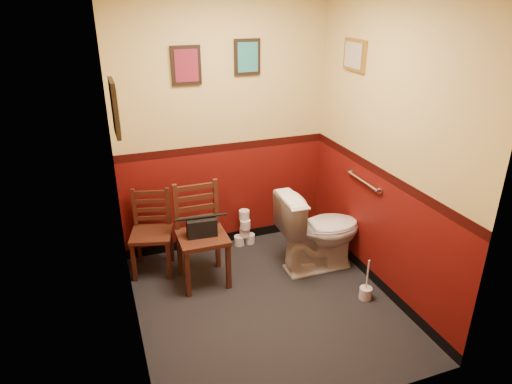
% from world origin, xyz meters
% --- Properties ---
extents(floor, '(2.20, 2.40, 0.00)m').
position_xyz_m(floor, '(0.00, 0.00, 0.00)').
color(floor, black).
rests_on(floor, ground).
extents(wall_back, '(2.20, 0.00, 2.70)m').
position_xyz_m(wall_back, '(0.00, 1.20, 1.35)').
color(wall_back, '#520D09').
rests_on(wall_back, ground).
extents(wall_front, '(2.20, 0.00, 2.70)m').
position_xyz_m(wall_front, '(0.00, -1.20, 1.35)').
color(wall_front, '#520D09').
rests_on(wall_front, ground).
extents(wall_left, '(0.00, 2.40, 2.70)m').
position_xyz_m(wall_left, '(-1.10, 0.00, 1.35)').
color(wall_left, '#520D09').
rests_on(wall_left, ground).
extents(wall_right, '(0.00, 2.40, 2.70)m').
position_xyz_m(wall_right, '(1.10, 0.00, 1.35)').
color(wall_right, '#520D09').
rests_on(wall_right, ground).
extents(grab_bar, '(0.05, 0.56, 0.06)m').
position_xyz_m(grab_bar, '(1.07, 0.25, 0.95)').
color(grab_bar, silver).
rests_on(grab_bar, wall_right).
extents(framed_print_back_a, '(0.28, 0.04, 0.36)m').
position_xyz_m(framed_print_back_a, '(-0.35, 1.18, 1.95)').
color(framed_print_back_a, black).
rests_on(framed_print_back_a, wall_back).
extents(framed_print_back_b, '(0.26, 0.04, 0.34)m').
position_xyz_m(framed_print_back_b, '(0.25, 1.18, 2.00)').
color(framed_print_back_b, black).
rests_on(framed_print_back_b, wall_back).
extents(framed_print_left, '(0.04, 0.30, 0.38)m').
position_xyz_m(framed_print_left, '(-1.08, 0.10, 1.85)').
color(framed_print_left, black).
rests_on(framed_print_left, wall_left).
extents(framed_print_right, '(0.04, 0.34, 0.28)m').
position_xyz_m(framed_print_right, '(1.08, 0.60, 2.05)').
color(framed_print_right, olive).
rests_on(framed_print_right, wall_right).
extents(toilet, '(0.85, 0.48, 0.82)m').
position_xyz_m(toilet, '(0.72, 0.40, 0.41)').
color(toilet, white).
rests_on(toilet, floor).
extents(toilet_brush, '(0.11, 0.11, 0.41)m').
position_xyz_m(toilet_brush, '(0.89, -0.23, 0.07)').
color(toilet_brush, silver).
rests_on(toilet_brush, floor).
extents(chair_left, '(0.47, 0.47, 0.83)m').
position_xyz_m(chair_left, '(-0.84, 0.93, 0.41)').
color(chair_left, '#432014').
rests_on(chair_left, floor).
extents(chair_right, '(0.45, 0.45, 0.96)m').
position_xyz_m(chair_right, '(-0.42, 0.59, 0.48)').
color(chair_right, '#432014').
rests_on(chair_right, floor).
extents(handbag, '(0.28, 0.16, 0.20)m').
position_xyz_m(handbag, '(-0.42, 0.55, 0.59)').
color(handbag, black).
rests_on(handbag, chair_right).
extents(tp_stack, '(0.24, 0.14, 0.41)m').
position_xyz_m(tp_stack, '(0.17, 1.08, 0.17)').
color(tp_stack, silver).
rests_on(tp_stack, floor).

